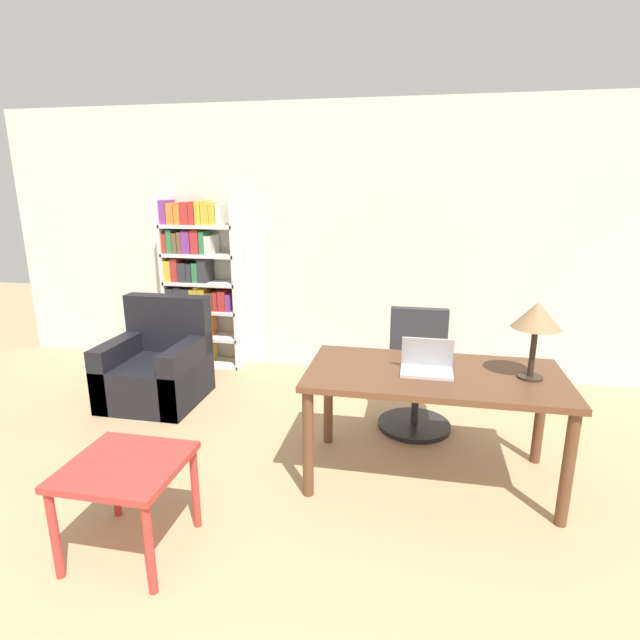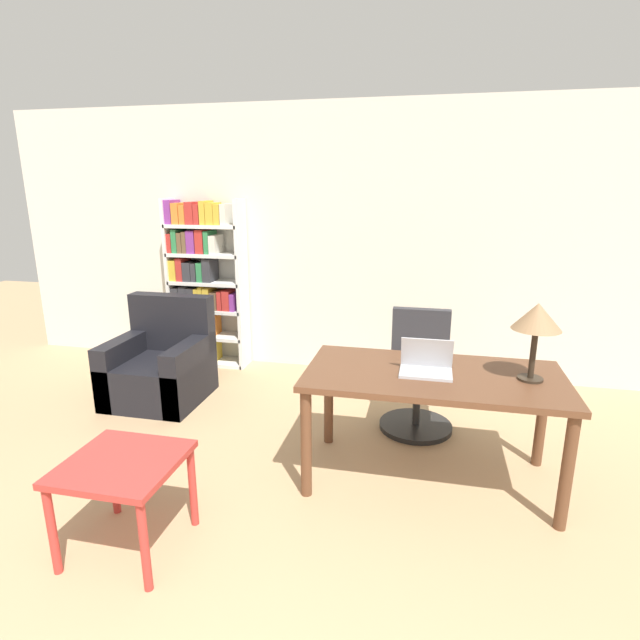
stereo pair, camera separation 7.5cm
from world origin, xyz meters
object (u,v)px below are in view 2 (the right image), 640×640
Objects in this scene: side_table_blue at (123,474)px; bookshelf at (202,283)px; laptop at (426,366)px; desk at (433,388)px; office_chair at (418,378)px; table_lamp at (537,319)px; armchair at (161,368)px.

side_table_blue is 0.33× the size of bookshelf.
laptop is 2.99m from bookshelf.
side_table_blue is (-1.52, -1.01, -0.36)m from laptop.
desk is at bearing 33.06° from side_table_blue.
office_chair is (-0.10, 0.78, -0.24)m from desk.
table_lamp is at bearing 25.77° from side_table_blue.
table_lamp reaches higher than laptop.
office_chair is 0.53× the size of bookshelf.
laptop is 0.67× the size of table_lamp.
table_lamp is 0.27× the size of bookshelf.
bookshelf reaches higher than office_chair.
laptop is at bearing -86.05° from office_chair.
armchair reaches higher than desk.
desk is 1.76× the size of armchair.
side_table_blue is 2.97m from bookshelf.
side_table_blue is (-1.46, -1.80, 0.03)m from office_chair.
office_chair is 2.32m from side_table_blue.
desk is 1.88m from side_table_blue.
armchair is (-2.99, 0.81, -0.85)m from table_lamp.
desk is at bearing -82.36° from office_chair.
laptop is 0.35× the size of armchair.
office_chair is at bearing 93.95° from laptop.
table_lamp is 3.21m from armchair.
side_table_blue is 2.03m from armchair.
side_table_blue is at bearing -146.27° from laptop.
laptop is (-0.05, -0.01, 0.15)m from desk.
office_chair is 1.64× the size of side_table_blue.
bookshelf reaches higher than armchair.
office_chair reaches higher than desk.
bookshelf is (-3.01, 1.78, -0.25)m from table_lamp.
bookshelf is (-2.43, 1.79, 0.24)m from desk.
table_lamp reaches higher than desk.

